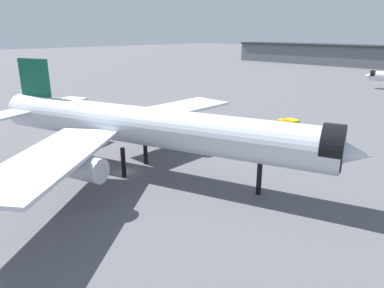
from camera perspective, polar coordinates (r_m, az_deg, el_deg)
ground at (r=63.09m, az=-10.70°, el=-4.47°), size 900.00×900.00×0.00m
airliner_near_gate at (r=59.71m, az=-7.47°, el=2.74°), size 65.17×58.35×18.64m
service_truck_front at (r=90.18m, az=15.35°, el=3.10°), size 5.82×3.39×3.00m
baggage_cart_trailing at (r=86.21m, az=18.52°, el=1.71°), size 2.87×2.75×1.82m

